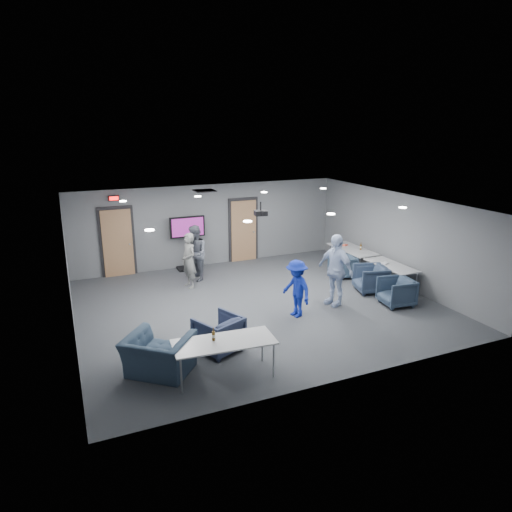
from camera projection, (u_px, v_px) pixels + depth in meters
name	position (u px, v px, depth m)	size (l,w,h in m)	color
floor	(257.00, 305.00, 12.06)	(9.00, 9.00, 0.00)	#3D4045
ceiling	(257.00, 204.00, 11.30)	(9.00, 9.00, 0.00)	silver
wall_back	(210.00, 225.00, 15.21)	(9.00, 0.02, 2.70)	slate
wall_front	(346.00, 313.00, 8.16)	(9.00, 0.02, 2.70)	slate
wall_left	(69.00, 279.00, 9.97)	(0.02, 8.00, 2.70)	slate
wall_right	(397.00, 239.00, 13.40)	(0.02, 8.00, 2.70)	slate
door_left	(118.00, 243.00, 14.11)	(1.06, 0.17, 2.24)	black
door_right	(243.00, 230.00, 15.70)	(1.06, 0.17, 2.24)	black
exit_sign	(114.00, 198.00, 13.70)	(0.32, 0.08, 0.16)	black
hvac_diffuser	(205.00, 191.00, 13.59)	(0.60, 0.60, 0.03)	black
downlights	(257.00, 204.00, 11.31)	(6.18, 3.78, 0.02)	white
person_a	(189.00, 261.00, 13.15)	(0.59, 0.39, 1.62)	gray
person_b	(195.00, 253.00, 13.74)	(0.82, 0.64, 1.70)	slate
person_c	(335.00, 270.00, 11.85)	(1.12, 0.46, 1.90)	silver
person_d	(296.00, 289.00, 11.17)	(0.93, 0.54, 1.45)	#172999
chair_right_a	(342.00, 266.00, 14.16)	(0.74, 0.76, 0.69)	#35485C
chair_right_b	(371.00, 279.00, 12.91)	(0.82, 0.84, 0.77)	#35435B
chair_right_c	(396.00, 292.00, 11.95)	(0.78, 0.80, 0.73)	#334459
chair_front_a	(219.00, 334.00, 9.52)	(0.83, 0.86, 0.78)	#333C58
chair_front_b	(159.00, 355.00, 8.66)	(1.18, 1.03, 0.77)	#324356
table_right_a	(352.00, 250.00, 14.71)	(0.79, 1.89, 0.73)	#AAADAF
table_right_b	(391.00, 266.00, 13.03)	(0.70, 1.68, 0.73)	#AAADAF
table_front_left	(224.00, 343.00, 8.47)	(1.96, 0.94, 0.73)	#AAADAF
bottle_front	(214.00, 336.00, 8.47)	(0.07, 0.07, 0.25)	#5E3D10
bottle_right	(361.00, 247.00, 14.55)	(0.06, 0.06, 0.24)	#5E3D10
snack_box	(345.00, 245.00, 15.05)	(0.17, 0.12, 0.04)	#D64A35
wrapper	(385.00, 263.00, 13.09)	(0.19, 0.13, 0.04)	white
tv_stand	(188.00, 240.00, 14.77)	(1.14, 0.54, 1.75)	black
projector	(261.00, 213.00, 11.71)	(0.36, 0.34, 0.35)	black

